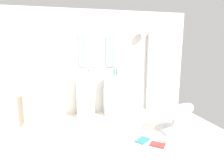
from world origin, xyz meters
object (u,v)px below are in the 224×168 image
(pedestal_sink_left, at_px, (85,97))
(towel_rack, at_px, (19,112))
(pedestal_sink_right, at_px, (112,95))
(coffee_mug, at_px, (167,141))
(soap_bottle_green, at_px, (114,72))
(shower_column, at_px, (149,71))
(soap_bottle_grey, at_px, (89,74))
(magazine_teal, at_px, (143,140))
(soap_bottle_clear, at_px, (88,74))
(lounge_chair, at_px, (174,114))
(magazine_red, at_px, (158,145))
(soap_bottle_blue, at_px, (117,72))

(pedestal_sink_left, height_order, towel_rack, pedestal_sink_left)
(pedestal_sink_right, xyz_separation_m, coffee_mug, (0.60, -1.70, -0.45))
(coffee_mug, distance_m, soap_bottle_green, 2.11)
(shower_column, bearing_deg, soap_bottle_grey, -171.13)
(magazine_teal, distance_m, soap_bottle_clear, 1.97)
(lounge_chair, height_order, soap_bottle_clear, soap_bottle_clear)
(lounge_chair, distance_m, soap_bottle_green, 1.76)
(coffee_mug, xyz_separation_m, soap_bottle_grey, (-1.20, 1.63, 1.03))
(towel_rack, relative_size, soap_bottle_clear, 5.93)
(soap_bottle_clear, bearing_deg, shower_column, 8.53)
(pedestal_sink_left, relative_size, soap_bottle_grey, 6.52)
(pedestal_sink_right, bearing_deg, coffee_mug, -70.47)
(shower_column, distance_m, soap_bottle_clear, 1.67)
(magazine_teal, distance_m, magazine_red, 0.29)
(pedestal_sink_left, bearing_deg, soap_bottle_blue, 4.34)
(soap_bottle_grey, bearing_deg, soap_bottle_green, 12.27)
(pedestal_sink_left, relative_size, shower_column, 0.54)
(shower_column, xyz_separation_m, soap_bottle_blue, (-0.93, -0.12, -0.01))
(pedestal_sink_left, relative_size, coffee_mug, 13.18)
(coffee_mug, bearing_deg, soap_bottle_blue, 105.13)
(lounge_chair, bearing_deg, pedestal_sink_left, 143.81)
(pedestal_sink_right, xyz_separation_m, soap_bottle_clear, (-0.59, -0.06, 0.57))
(towel_rack, xyz_separation_m, soap_bottle_blue, (2.02, 1.28, 0.44))
(towel_rack, xyz_separation_m, magazine_teal, (2.10, -0.30, -0.61))
(magazine_teal, bearing_deg, soap_bottle_grey, 83.52)
(coffee_mug, height_order, soap_bottle_green, soap_bottle_green)
(lounge_chair, distance_m, coffee_mug, 0.68)
(magazine_teal, height_order, soap_bottle_blue, soap_bottle_blue)
(shower_column, height_order, soap_bottle_green, shower_column)
(soap_bottle_grey, height_order, soap_bottle_blue, soap_bottle_grey)
(pedestal_sink_left, height_order, lounge_chair, pedestal_sink_left)
(pedestal_sink_right, bearing_deg, soap_bottle_green, 47.15)
(magazine_red, bearing_deg, soap_bottle_blue, 138.33)
(shower_column, bearing_deg, soap_bottle_green, -173.43)
(lounge_chair, bearing_deg, coffee_mug, -130.52)
(towel_rack, height_order, soap_bottle_clear, soap_bottle_clear)
(lounge_chair, distance_m, soap_bottle_grey, 2.10)
(magazine_teal, xyz_separation_m, soap_bottle_grey, (-0.80, 1.45, 1.06))
(pedestal_sink_right, distance_m, lounge_chair, 1.59)
(pedestal_sink_left, bearing_deg, coffee_mug, -52.77)
(shower_column, distance_m, soap_bottle_green, 1.00)
(pedestal_sink_left, height_order, coffee_mug, pedestal_sink_left)
(magazine_red, distance_m, soap_bottle_clear, 2.22)
(pedestal_sink_left, relative_size, magazine_teal, 3.94)
(shower_column, height_order, lounge_chair, shower_column)
(shower_column, height_order, towel_rack, shower_column)
(soap_bottle_blue, bearing_deg, pedestal_sink_right, -153.96)
(pedestal_sink_left, xyz_separation_m, soap_bottle_blue, (0.81, 0.06, 0.57))
(soap_bottle_blue, bearing_deg, magazine_teal, -86.98)
(lounge_chair, relative_size, magazine_red, 4.53)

